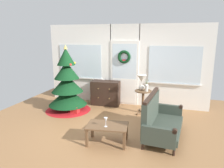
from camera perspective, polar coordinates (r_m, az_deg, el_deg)
ground_plane at (r=5.28m, az=-2.32°, el=-11.91°), size 6.76×6.76×0.00m
back_wall_with_door at (r=6.85m, az=3.38°, el=5.09°), size 5.20×0.19×2.55m
christmas_tree at (r=6.45m, az=-11.84°, el=-0.80°), size 1.34×1.34×1.95m
dresser_cabinet at (r=6.91m, az=-1.72°, el=-2.40°), size 0.92×0.48×0.78m
settee_sofa at (r=4.92m, az=12.46°, el=-9.37°), size 0.83×1.59×0.96m
side_table at (r=6.19m, az=8.27°, el=-3.48°), size 0.50×0.48×0.68m
table_lamp at (r=6.12m, az=7.92°, el=0.98°), size 0.28×0.28×0.44m
flower_vase at (r=6.04m, az=9.22°, el=-0.86°), size 0.11×0.10×0.35m
coffee_table at (r=4.52m, az=-1.29°, el=-11.56°), size 0.90×0.63×0.40m
wine_glass at (r=4.36m, az=-1.68°, el=-9.59°), size 0.08×0.08×0.20m
gift_box at (r=6.30m, az=-9.83°, el=-6.79°), size 0.22×0.20×0.22m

